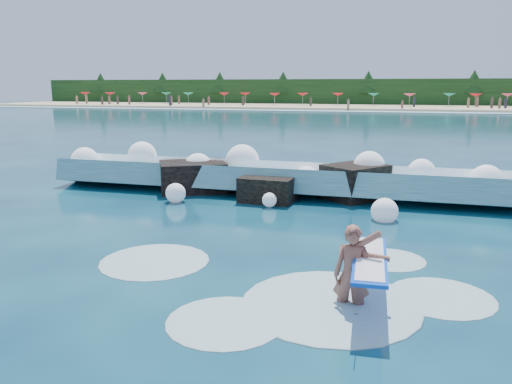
% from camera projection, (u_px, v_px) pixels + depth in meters
% --- Properties ---
extents(ground, '(200.00, 200.00, 0.00)m').
position_uv_depth(ground, '(164.00, 261.00, 10.79)').
color(ground, '#082840').
rests_on(ground, ground).
extents(beach, '(140.00, 20.00, 0.40)m').
position_uv_depth(beach, '(373.00, 107.00, 84.02)').
color(beach, tan).
rests_on(beach, ground).
extents(wet_band, '(140.00, 5.00, 0.08)m').
position_uv_depth(wet_band, '(369.00, 111.00, 73.72)').
color(wet_band, silver).
rests_on(wet_band, ground).
extents(treeline, '(140.00, 4.00, 5.00)m').
position_uv_depth(treeline, '(377.00, 93.00, 92.93)').
color(treeline, black).
rests_on(treeline, ground).
extents(breaking_wave, '(15.96, 2.58, 1.38)m').
position_uv_depth(breaking_wave, '(272.00, 179.00, 17.66)').
color(breaking_wave, teal).
rests_on(breaking_wave, ground).
extents(rock_cluster, '(8.30, 3.13, 1.33)m').
position_uv_depth(rock_cluster, '(263.00, 183.00, 17.17)').
color(rock_cluster, black).
rests_on(rock_cluster, ground).
extents(surfer_with_board, '(0.94, 2.91, 1.74)m').
position_uv_depth(surfer_with_board, '(356.00, 272.00, 8.39)').
color(surfer_with_board, brown).
rests_on(surfer_with_board, ground).
extents(wave_spray, '(15.23, 4.14, 1.75)m').
position_uv_depth(wave_spray, '(258.00, 168.00, 17.53)').
color(wave_spray, white).
rests_on(wave_spray, ground).
extents(surf_foam, '(9.26, 5.49, 0.16)m').
position_uv_depth(surf_foam, '(300.00, 294.00, 9.08)').
color(surf_foam, silver).
rests_on(surf_foam, ground).
extents(beach_umbrellas, '(113.56, 6.54, 0.50)m').
position_uv_depth(beach_umbrellas, '(372.00, 95.00, 85.37)').
color(beach_umbrellas, red).
rests_on(beach_umbrellas, ground).
extents(beachgoers, '(110.30, 13.42, 1.93)m').
position_uv_depth(beachgoers, '(327.00, 102.00, 82.55)').
color(beachgoers, '#3F332D').
rests_on(beachgoers, ground).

